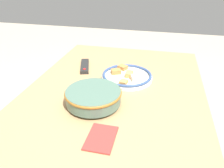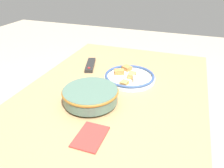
# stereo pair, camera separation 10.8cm
# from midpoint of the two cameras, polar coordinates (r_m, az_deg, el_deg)

# --- Properties ---
(dining_table) EXTENTS (1.31, 0.89, 0.75)m
(dining_table) POSITION_cam_midpoint_polar(r_m,az_deg,el_deg) (1.12, 2.94, -6.24)
(dining_table) COLOR tan
(dining_table) RESTS_ON ground_plane
(noodle_bowl) EXTENTS (0.25, 0.25, 0.07)m
(noodle_bowl) POSITION_cam_midpoint_polar(r_m,az_deg,el_deg) (0.98, -2.49, -3.01)
(noodle_bowl) COLOR #4C6B5B
(noodle_bowl) RESTS_ON dining_table
(food_plate) EXTENTS (0.28, 0.28, 0.05)m
(food_plate) POSITION_cam_midpoint_polar(r_m,az_deg,el_deg) (1.20, 7.22, 1.78)
(food_plate) COLOR silver
(food_plate) RESTS_ON dining_table
(tv_remote) EXTENTS (0.20, 0.10, 0.02)m
(tv_remote) POSITION_cam_midpoint_polar(r_m,az_deg,el_deg) (1.36, -3.41, 4.93)
(tv_remote) COLOR black
(tv_remote) RESTS_ON dining_table
(folded_napkin) EXTENTS (0.14, 0.10, 0.01)m
(folded_napkin) POSITION_cam_midpoint_polar(r_m,az_deg,el_deg) (0.82, -1.80, -13.70)
(folded_napkin) COLOR #B2332D
(folded_napkin) RESTS_ON dining_table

